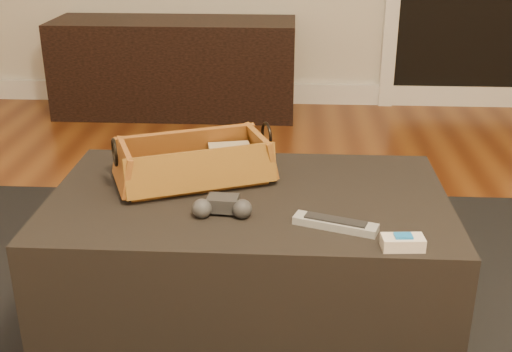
# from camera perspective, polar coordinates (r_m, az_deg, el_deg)

# --- Properties ---
(baseboard) EXTENTS (5.00, 0.04, 0.12)m
(baseboard) POSITION_cam_1_polar(r_m,az_deg,el_deg) (3.93, -1.08, 7.42)
(baseboard) COLOR white
(baseboard) RESTS_ON floor
(media_cabinet) EXTENTS (1.34, 0.45, 0.53)m
(media_cabinet) POSITION_cam_1_polar(r_m,az_deg,el_deg) (3.71, -7.17, 9.58)
(media_cabinet) COLOR black
(media_cabinet) RESTS_ON floor
(area_rug) EXTENTS (2.60, 2.00, 0.01)m
(area_rug) POSITION_cam_1_polar(r_m,az_deg,el_deg) (1.80, -0.72, -14.81)
(area_rug) COLOR black
(area_rug) RESTS_ON floor
(ottoman) EXTENTS (1.00, 0.60, 0.42)m
(ottoman) POSITION_cam_1_polar(r_m,az_deg,el_deg) (1.72, -0.63, -8.06)
(ottoman) COLOR black
(ottoman) RESTS_ON area_rug
(tv_remote) EXTENTS (0.21, 0.14, 0.02)m
(tv_remote) POSITION_cam_1_polar(r_m,az_deg,el_deg) (1.68, -6.04, 0.08)
(tv_remote) COLOR black
(tv_remote) RESTS_ON wicker_basket
(cloth_bundle) EXTENTS (0.13, 0.10, 0.06)m
(cloth_bundle) POSITION_cam_1_polar(r_m,az_deg,el_deg) (1.74, -2.34, 1.73)
(cloth_bundle) COLOR tan
(cloth_bundle) RESTS_ON wicker_basket
(wicker_basket) EXTENTS (0.45, 0.34, 0.14)m
(wicker_basket) POSITION_cam_1_polar(r_m,az_deg,el_deg) (1.69, -5.52, 1.05)
(wicker_basket) COLOR #A76925
(wicker_basket) RESTS_ON ottoman
(game_controller) EXTENTS (0.14, 0.08, 0.05)m
(game_controller) POSITION_cam_1_polar(r_m,az_deg,el_deg) (1.50, -3.01, -2.73)
(game_controller) COLOR #262628
(game_controller) RESTS_ON ottoman
(silver_remote) EXTENTS (0.20, 0.10, 0.02)m
(silver_remote) POSITION_cam_1_polar(r_m,az_deg,el_deg) (1.46, 7.06, -4.23)
(silver_remote) COLOR #A2A5A9
(silver_remote) RESTS_ON ottoman
(cream_gadget) EXTENTS (0.09, 0.05, 0.03)m
(cream_gadget) POSITION_cam_1_polar(r_m,az_deg,el_deg) (1.40, 12.91, -5.77)
(cream_gadget) COLOR beige
(cream_gadget) RESTS_ON ottoman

